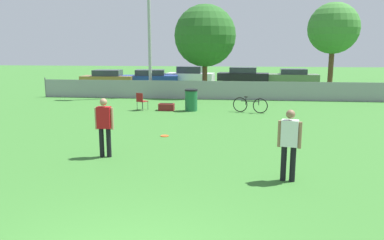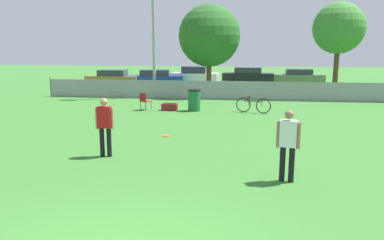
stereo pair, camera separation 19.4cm
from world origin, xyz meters
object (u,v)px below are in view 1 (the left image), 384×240
(parked_car_olive, at_px, (293,76))
(gear_bag_sideline, at_px, (166,107))
(light_pole, at_px, (149,6))
(player_thrower_red, at_px, (104,124))
(bicycle_sideline, at_px, (250,105))
(tree_near_pole, at_px, (205,36))
(player_receiver_white, at_px, (289,141))
(frisbee_disc, at_px, (165,136))
(parked_car_tan, at_px, (108,78))
(tree_far_right, at_px, (333,29))
(parked_car_white, at_px, (190,76))
(parked_car_dark, at_px, (243,75))
(trash_bin, at_px, (191,100))
(folding_chair_sideline, at_px, (141,100))
(parked_car_blue, at_px, (150,78))

(parked_car_olive, bearing_deg, gear_bag_sideline, -115.38)
(light_pole, height_order, parked_car_olive, light_pole)
(player_thrower_red, height_order, bicycle_sideline, player_thrower_red)
(tree_near_pole, height_order, parked_car_olive, tree_near_pole)
(light_pole, relative_size, player_receiver_white, 5.71)
(frisbee_disc, xyz_separation_m, bicycle_sideline, (3.13, 5.29, 0.35))
(bicycle_sideline, bearing_deg, frisbee_disc, -104.45)
(player_thrower_red, relative_size, parked_car_tan, 0.39)
(light_pole, distance_m, frisbee_disc, 12.11)
(tree_far_right, distance_m, gear_bag_sideline, 12.54)
(tree_far_right, bearing_deg, parked_car_olive, 97.11)
(parked_car_white, relative_size, parked_car_olive, 0.96)
(tree_near_pole, bearing_deg, player_receiver_white, -78.58)
(gear_bag_sideline, bearing_deg, parked_car_olive, 62.04)
(player_receiver_white, distance_m, frisbee_disc, 5.53)
(light_pole, height_order, parked_car_white, light_pole)
(tree_far_right, height_order, parked_car_dark, tree_far_right)
(tree_far_right, xyz_separation_m, parked_car_dark, (-5.40, 8.48, -3.56))
(tree_far_right, height_order, parked_car_olive, tree_far_right)
(tree_far_right, bearing_deg, gear_bag_sideline, -142.60)
(tree_near_pole, bearing_deg, parked_car_tan, 148.44)
(player_thrower_red, relative_size, trash_bin, 1.57)
(bicycle_sideline, relative_size, parked_car_dark, 0.36)
(player_receiver_white, distance_m, trash_bin, 10.11)
(frisbee_disc, bearing_deg, parked_car_white, 94.23)
(tree_far_right, relative_size, parked_car_olive, 1.35)
(trash_bin, height_order, parked_car_tan, parked_car_tan)
(light_pole, xyz_separation_m, parked_car_white, (1.40, 9.12, -4.80))
(tree_near_pole, bearing_deg, player_thrower_red, -96.29)
(frisbee_disc, distance_m, folding_chair_sideline, 5.82)
(player_receiver_white, height_order, parked_car_white, player_receiver_white)
(parked_car_tan, xyz_separation_m, parked_car_dark, (10.96, 4.16, 0.03))
(tree_far_right, relative_size, player_thrower_red, 3.53)
(player_thrower_red, height_order, frisbee_disc, player_thrower_red)
(tree_far_right, xyz_separation_m, frisbee_disc, (-8.49, -12.65, -4.22))
(parked_car_blue, bearing_deg, player_thrower_red, -88.49)
(parked_car_olive, bearing_deg, tree_near_pole, -124.33)
(parked_car_tan, bearing_deg, folding_chair_sideline, -67.36)
(parked_car_blue, xyz_separation_m, parked_car_white, (3.11, 1.73, 0.07))
(player_thrower_red, height_order, parked_car_dark, player_thrower_red)
(player_thrower_red, relative_size, parked_car_olive, 0.38)
(parked_car_blue, bearing_deg, light_pole, -84.88)
(parked_car_tan, relative_size, parked_car_white, 1.03)
(frisbee_disc, height_order, parked_car_tan, parked_car_tan)
(tree_far_right, xyz_separation_m, bicycle_sideline, (-5.36, -7.36, -3.86))
(parked_car_olive, bearing_deg, light_pole, -131.04)
(player_thrower_red, bearing_deg, parked_car_dark, 78.55)
(player_thrower_red, distance_m, parked_car_tan, 20.74)
(bicycle_sideline, height_order, trash_bin, trash_bin)
(tree_far_right, distance_m, player_receiver_white, 17.70)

